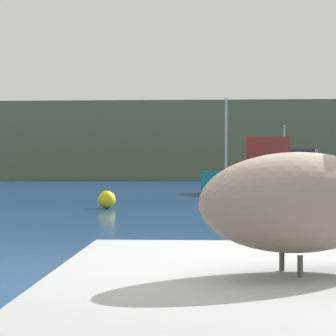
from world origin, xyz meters
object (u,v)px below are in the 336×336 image
(pelican, at_px, (301,201))
(fishing_boat_red, at_px, (311,173))
(mooring_buoy, at_px, (107,200))
(fishing_boat_teal, at_px, (264,175))

(pelican, xyz_separation_m, fishing_boat_red, (8.14, 39.56, -0.09))
(fishing_boat_red, xyz_separation_m, mooring_buoy, (-11.36, -25.50, -0.65))
(pelican, height_order, fishing_boat_red, fishing_boat_red)
(pelican, height_order, fishing_boat_teal, fishing_boat_teal)
(pelican, distance_m, fishing_boat_teal, 24.89)
(pelican, bearing_deg, fishing_boat_teal, 62.56)
(fishing_boat_teal, relative_size, fishing_boat_red, 0.73)
(fishing_boat_teal, distance_m, mooring_buoy, 12.29)
(fishing_boat_red, distance_m, mooring_buoy, 27.92)
(fishing_boat_red, bearing_deg, fishing_boat_teal, 88.43)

